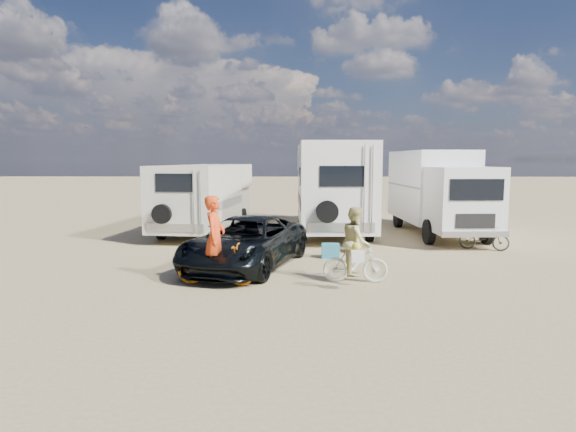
{
  "coord_description": "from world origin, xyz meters",
  "views": [
    {
      "loc": [
        -1.34,
        -11.65,
        2.89
      ],
      "look_at": [
        -1.57,
        1.82,
        1.3
      ],
      "focal_mm": 29.9,
      "sensor_mm": 36.0,
      "label": 1
    }
  ],
  "objects_px": {
    "bike_man": "(215,264)",
    "dark_suv": "(246,243)",
    "rider_woman": "(356,249)",
    "bike_parked": "(484,238)",
    "cooler": "(330,251)",
    "rv_left": "(206,198)",
    "box_truck": "(439,193)",
    "rider_man": "(215,245)",
    "rv_main": "(332,188)",
    "bike_woman": "(355,263)",
    "crate": "(354,246)"
  },
  "relations": [
    {
      "from": "box_truck",
      "to": "cooler",
      "type": "distance_m",
      "value": 6.43
    },
    {
      "from": "bike_man",
      "to": "dark_suv",
      "type": "bearing_deg",
      "value": -8.08
    },
    {
      "from": "rv_main",
      "to": "rider_woman",
      "type": "relative_size",
      "value": 4.54
    },
    {
      "from": "bike_woman",
      "to": "crate",
      "type": "height_order",
      "value": "bike_woman"
    },
    {
      "from": "bike_man",
      "to": "rv_left",
      "type": "bearing_deg",
      "value": 19.59
    },
    {
      "from": "rv_left",
      "to": "cooler",
      "type": "bearing_deg",
      "value": -41.99
    },
    {
      "from": "bike_parked",
      "to": "bike_man",
      "type": "bearing_deg",
      "value": 143.16
    },
    {
      "from": "cooler",
      "to": "crate",
      "type": "height_order",
      "value": "cooler"
    },
    {
      "from": "cooler",
      "to": "bike_man",
      "type": "bearing_deg",
      "value": -131.14
    },
    {
      "from": "box_truck",
      "to": "rider_woman",
      "type": "bearing_deg",
      "value": -121.58
    },
    {
      "from": "bike_parked",
      "to": "cooler",
      "type": "bearing_deg",
      "value": 128.59
    },
    {
      "from": "cooler",
      "to": "bike_parked",
      "type": "bearing_deg",
      "value": 16.41
    },
    {
      "from": "bike_parked",
      "to": "dark_suv",
      "type": "bearing_deg",
      "value": 133.38
    },
    {
      "from": "dark_suv",
      "to": "rider_man",
      "type": "bearing_deg",
      "value": -88.97
    },
    {
      "from": "rv_main",
      "to": "rider_man",
      "type": "height_order",
      "value": "rv_main"
    },
    {
      "from": "bike_parked",
      "to": "rider_woman",
      "type": "bearing_deg",
      "value": 155.78
    },
    {
      "from": "bike_woman",
      "to": "cooler",
      "type": "relative_size",
      "value": 2.91
    },
    {
      "from": "rider_man",
      "to": "rider_woman",
      "type": "xyz_separation_m",
      "value": [
        3.26,
        0.28,
        -0.14
      ]
    },
    {
      "from": "dark_suv",
      "to": "bike_parked",
      "type": "distance_m",
      "value": 7.85
    },
    {
      "from": "box_truck",
      "to": "rider_man",
      "type": "xyz_separation_m",
      "value": [
        -7.32,
        -7.57,
        -0.67
      ]
    },
    {
      "from": "rv_main",
      "to": "rv_left",
      "type": "bearing_deg",
      "value": 178.43
    },
    {
      "from": "dark_suv",
      "to": "rv_main",
      "type": "bearing_deg",
      "value": 83.32
    },
    {
      "from": "cooler",
      "to": "crate",
      "type": "distance_m",
      "value": 1.24
    },
    {
      "from": "cooler",
      "to": "rider_woman",
      "type": "bearing_deg",
      "value": -80.88
    },
    {
      "from": "cooler",
      "to": "rv_left",
      "type": "bearing_deg",
      "value": 133.57
    },
    {
      "from": "rv_left",
      "to": "bike_man",
      "type": "relative_size",
      "value": 3.86
    },
    {
      "from": "rider_man",
      "to": "cooler",
      "type": "xyz_separation_m",
      "value": [
        2.88,
        3.13,
        -0.74
      ]
    },
    {
      "from": "rv_main",
      "to": "dark_suv",
      "type": "xyz_separation_m",
      "value": [
        -2.76,
        -6.39,
        -1.08
      ]
    },
    {
      "from": "rv_left",
      "to": "cooler",
      "type": "relative_size",
      "value": 13.48
    },
    {
      "from": "rv_main",
      "to": "rider_woman",
      "type": "height_order",
      "value": "rv_main"
    },
    {
      "from": "bike_woman",
      "to": "rv_left",
      "type": "bearing_deg",
      "value": 36.63
    },
    {
      "from": "bike_woman",
      "to": "bike_man",
      "type": "bearing_deg",
      "value": 99.33
    },
    {
      "from": "rider_man",
      "to": "crate",
      "type": "xyz_separation_m",
      "value": [
        3.68,
        4.08,
        -0.76
      ]
    },
    {
      "from": "rider_man",
      "to": "crate",
      "type": "height_order",
      "value": "rider_man"
    },
    {
      "from": "box_truck",
      "to": "rider_woman",
      "type": "distance_m",
      "value": 8.38
    },
    {
      "from": "rider_woman",
      "to": "crate",
      "type": "distance_m",
      "value": 3.88
    },
    {
      "from": "rider_woman",
      "to": "crate",
      "type": "bearing_deg",
      "value": -1.77
    },
    {
      "from": "box_truck",
      "to": "crate",
      "type": "bearing_deg",
      "value": -138.73
    },
    {
      "from": "rv_left",
      "to": "box_truck",
      "type": "distance_m",
      "value": 9.11
    },
    {
      "from": "rv_left",
      "to": "bike_woman",
      "type": "distance_m",
      "value": 9.49
    },
    {
      "from": "rv_left",
      "to": "bike_parked",
      "type": "relative_size",
      "value": 4.63
    },
    {
      "from": "rv_main",
      "to": "box_truck",
      "type": "xyz_separation_m",
      "value": [
        4.05,
        -0.64,
        -0.14
      ]
    },
    {
      "from": "rider_woman",
      "to": "bike_parked",
      "type": "height_order",
      "value": "rider_woman"
    },
    {
      "from": "bike_man",
      "to": "rider_woman",
      "type": "height_order",
      "value": "rider_woman"
    },
    {
      "from": "rider_man",
      "to": "rider_woman",
      "type": "relative_size",
      "value": 1.17
    },
    {
      "from": "bike_man",
      "to": "bike_parked",
      "type": "distance_m",
      "value": 9.07
    },
    {
      "from": "rv_main",
      "to": "rider_woman",
      "type": "xyz_separation_m",
      "value": [
        -0.0,
        -7.93,
        -0.94
      ]
    },
    {
      "from": "rv_main",
      "to": "rider_woman",
      "type": "distance_m",
      "value": 7.99
    },
    {
      "from": "rv_left",
      "to": "bike_woman",
      "type": "bearing_deg",
      "value": -51.92
    },
    {
      "from": "box_truck",
      "to": "dark_suv",
      "type": "distance_m",
      "value": 8.96
    }
  ]
}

